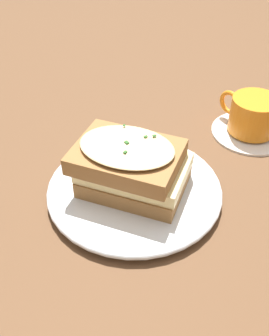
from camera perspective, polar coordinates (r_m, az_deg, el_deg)
ground_plane at (r=0.54m, az=-1.21°, el=-5.51°), size 2.40×2.40×0.00m
dinner_plate at (r=0.55m, az=0.00°, el=-3.13°), size 0.24×0.24×0.02m
sandwich at (r=0.52m, az=-0.32°, el=0.30°), size 0.14×0.16×0.08m
teacup_with_saucer at (r=0.68m, az=16.74°, el=6.92°), size 0.13×0.13×0.07m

